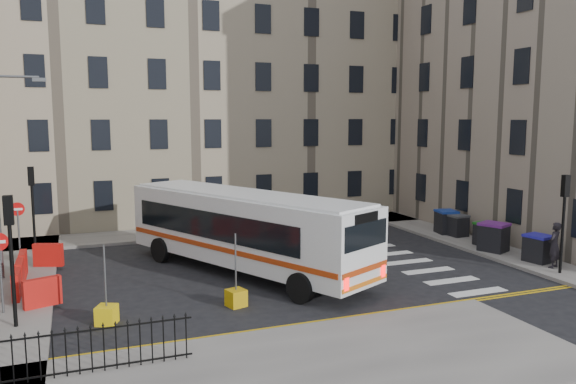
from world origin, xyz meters
TOP-DOWN VIEW (x-y plane):
  - ground at (0.00, 0.00)m, footprint 120.00×120.00m
  - pavement_north at (-6.00, 8.60)m, footprint 36.00×3.20m
  - pavement_east at (9.00, 4.00)m, footprint 2.40×26.00m
  - terrace_north at (-7.00, 15.50)m, footprint 38.30×10.80m
  - corner_east at (19.00, 5.00)m, footprint 17.80×24.30m
  - traffic_light_east at (8.60, -5.50)m, footprint 0.28×0.22m
  - traffic_light_nw at (-12.00, 6.50)m, footprint 0.28×0.22m
  - traffic_light_sw at (-12.00, -4.00)m, footprint 0.28×0.22m
  - no_entry_north at (-12.50, 4.50)m, footprint 0.60×0.08m
  - no_entry_south at (-12.50, -2.50)m, footprint 0.60×0.08m
  - roadworks_barriers at (-11.84, 0.50)m, footprint 1.66×6.26m
  - iron_railings at (-11.25, -8.20)m, footprint 7.80×0.04m
  - bus at (-3.47, -0.22)m, footprint 7.99×12.27m
  - wheelie_bin_a at (9.15, -3.76)m, footprint 1.15×1.26m
  - wheelie_bin_b at (8.70, -1.39)m, footprint 1.49×1.58m
  - wheelie_bin_c at (9.17, -0.32)m, footprint 1.04×1.16m
  - wheelie_bin_d at (9.29, 2.14)m, footprint 0.98×1.11m
  - wheelie_bin_e at (9.16, 2.92)m, footprint 1.22×1.34m
  - pedestrian at (8.99, -4.77)m, footprint 0.84×0.70m
  - bollard_yellow at (-9.33, -4.39)m, footprint 0.80×0.80m
  - bollard_chevron at (-5.00, -4.24)m, footprint 0.75×0.75m

SIDE VIEW (x-z plane):
  - ground at x=0.00m, z-range 0.00..0.00m
  - pavement_north at x=-6.00m, z-range 0.00..0.15m
  - pavement_east at x=9.00m, z-range 0.00..0.15m
  - bollard_yellow at x=-9.33m, z-range 0.00..0.60m
  - bollard_chevron at x=-5.00m, z-range 0.00..0.60m
  - roadworks_barriers at x=-11.84m, z-range 0.15..1.15m
  - wheelie_bin_c at x=9.17m, z-range 0.15..1.31m
  - wheelie_bin_d at x=9.29m, z-range 0.15..1.32m
  - iron_railings at x=-11.25m, z-range 0.15..1.35m
  - wheelie_bin_a at x=9.15m, z-range 0.16..1.38m
  - wheelie_bin_e at x=9.16m, z-range 0.16..1.45m
  - wheelie_bin_b at x=8.70m, z-range 0.16..1.53m
  - pedestrian at x=8.99m, z-range 0.15..2.13m
  - bus at x=-3.47m, z-range 0.26..3.62m
  - no_entry_north at x=-12.50m, z-range 0.58..3.58m
  - no_entry_south at x=-12.50m, z-range 0.58..3.58m
  - traffic_light_east at x=8.60m, z-range 0.82..4.92m
  - traffic_light_nw at x=-12.00m, z-range 0.82..4.92m
  - traffic_light_sw at x=-12.00m, z-range 0.82..4.92m
  - terrace_north at x=-7.00m, z-range 0.02..17.22m
  - corner_east at x=19.00m, z-range 0.02..19.22m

